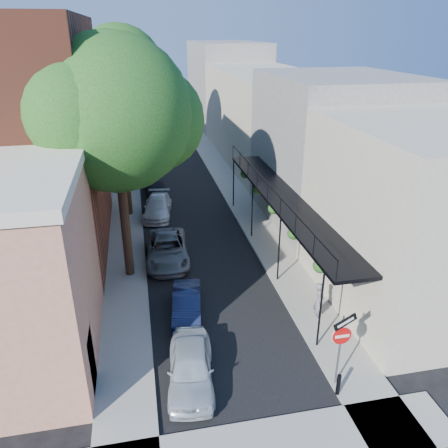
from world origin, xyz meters
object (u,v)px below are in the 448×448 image
bollard (338,385)px  parked_car_e (155,186)px  parked_car_b (187,304)px  parked_car_c (167,249)px  oak_mid (126,107)px  parked_car_d (158,207)px  sign_post (342,338)px  oak_near (125,116)px  pedestrian (319,301)px  parked_car_a (191,367)px  oak_far (126,73)px

bollard → parked_car_e: 21.80m
parked_car_b → parked_car_c: (-0.42, 5.10, 0.10)m
oak_mid → parked_car_e: bearing=66.1°
bollard → parked_car_d: bearing=106.2°
sign_post → bollard: bearing=-108.6°
oak_near → pedestrian: bearing=-37.2°
bollard → parked_car_e: parked_car_e is taller
parked_car_a → parked_car_d: size_ratio=0.92×
parked_car_e → pedestrian: pedestrian is taller
bollard → parked_car_a: (-4.74, 1.66, 0.14)m
bollard → oak_mid: oak_mid is taller
oak_mid → oak_far: 9.12m
oak_near → parked_car_a: oak_near is taller
bollard → parked_car_d: size_ratio=0.19×
oak_far → pedestrian: (7.36, -22.61, -7.29)m
parked_car_a → pedestrian: size_ratio=2.30×
bollard → oak_near: oak_near is taller
oak_mid → parked_car_d: bearing=-25.3°
parked_car_c → pedestrian: (5.83, -6.54, 0.31)m
sign_post → parked_car_c: sign_post is taller
sign_post → oak_near: oak_near is taller
oak_near → oak_far: oak_far is taller
parked_car_b → parked_car_d: 11.45m
oak_mid → parked_car_a: bearing=-84.0°
oak_far → parked_car_e: bearing=-74.9°
parked_car_e → sign_post: bearing=-78.7°
parked_car_a → parked_car_e: size_ratio=1.08×
parked_car_e → pedestrian: size_ratio=2.14×
sign_post → parked_car_a: bearing=166.4°
parked_car_a → parked_car_d: parked_car_a is taller
oak_near → parked_car_c: (1.55, 0.94, -7.22)m
parked_car_e → parked_car_a: bearing=-91.9°
parked_car_c → parked_car_a: bearing=-86.8°
oak_mid → parked_car_e: size_ratio=2.83×
parked_car_d → oak_far: bearing=105.9°
sign_post → pedestrian: 3.93m
bollard → oak_far: bearing=103.4°
oak_far → parked_car_c: (1.54, -16.07, -7.60)m
parked_car_a → oak_mid: bearing=102.7°
oak_near → parked_car_c: size_ratio=2.41×
bollard → parked_car_c: (-4.82, 10.70, 0.14)m
oak_near → parked_car_e: (1.50, 11.49, -7.26)m
bollard → oak_near: 13.78m
parked_car_a → parked_car_d: (-0.20, 15.38, -0.05)m
bollard → parked_car_c: size_ratio=0.17×
oak_mid → parked_car_d: size_ratio=2.42×
parked_car_b → pedestrian: (5.41, -1.44, 0.40)m
bollard → pedestrian: bearing=76.4°
oak_near → pedestrian: size_ratio=6.77×
parked_car_c → parked_car_d: bearing=93.8°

